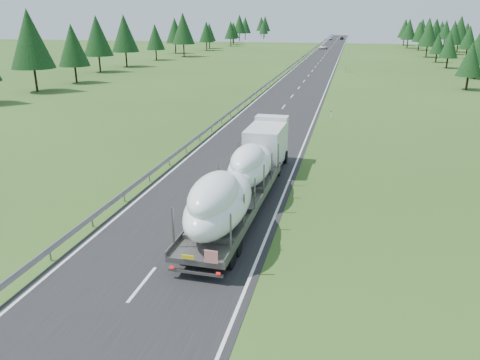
% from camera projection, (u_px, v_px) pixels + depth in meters
% --- Properties ---
extents(ground, '(400.00, 400.00, 0.00)m').
position_uv_depth(ground, '(203.00, 209.00, 29.27)').
color(ground, '#2D4E1A').
rests_on(ground, ground).
extents(road_surface, '(10.00, 400.00, 0.02)m').
position_uv_depth(road_surface, '(318.00, 63.00, 121.18)').
color(road_surface, black).
rests_on(road_surface, ground).
extents(guardrail, '(0.10, 400.00, 0.76)m').
position_uv_depth(guardrail, '(298.00, 60.00, 122.07)').
color(guardrail, slate).
rests_on(guardrail, ground).
extents(marker_posts, '(0.13, 350.08, 1.00)m').
position_uv_depth(marker_posts, '(348.00, 48.00, 170.17)').
color(marker_posts, silver).
rests_on(marker_posts, ground).
extents(highway_sign, '(0.08, 0.90, 2.60)m').
position_uv_depth(highway_sign, '(346.00, 64.00, 100.66)').
color(highway_sign, slate).
rests_on(highway_sign, ground).
extents(tree_line_right, '(26.80, 301.25, 12.50)m').
position_uv_depth(tree_line_right, '(479.00, 36.00, 118.82)').
color(tree_line_right, black).
rests_on(tree_line_right, ground).
extents(tree_line_left, '(14.70, 301.21, 12.64)m').
position_uv_depth(tree_line_left, '(182.00, 31.00, 145.91)').
color(tree_line_left, black).
rests_on(tree_line_left, ground).
extents(boat_truck, '(3.12, 20.26, 4.11)m').
position_uv_depth(boat_truck, '(243.00, 174.00, 28.81)').
color(boat_truck, silver).
rests_on(boat_truck, ground).
extents(distant_van, '(2.77, 5.29, 1.42)m').
position_uv_depth(distant_van, '(323.00, 47.00, 174.10)').
color(distant_van, silver).
rests_on(distant_van, ground).
extents(distant_car_dark, '(1.93, 4.56, 1.54)m').
position_uv_depth(distant_car_dark, '(342.00, 38.00, 245.68)').
color(distant_car_dark, black).
rests_on(distant_car_dark, ground).
extents(distant_car_blue, '(1.61, 4.50, 1.48)m').
position_uv_depth(distant_car_blue, '(331.00, 38.00, 242.10)').
color(distant_car_blue, '#181F43').
rests_on(distant_car_blue, ground).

